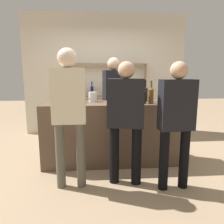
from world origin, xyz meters
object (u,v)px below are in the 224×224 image
Objects in this scene: counter_bottle_1 at (140,92)px; customer_left at (69,107)px; counter_bottle_5 at (151,95)px; server_behind_counter at (114,95)px; customer_right at (176,117)px; counter_bottle_4 at (144,96)px; wine_glass at (81,95)px; customer_center at (126,115)px; counter_bottle_3 at (119,94)px; counter_bottle_2 at (174,93)px; cork_jar at (93,97)px; counter_bottle_0 at (145,93)px.

customer_left is (-1.08, -0.92, -0.08)m from counter_bottle_1.
counter_bottle_1 is at bearing 110.71° from counter_bottle_5.
server_behind_counter is at bearing -26.59° from customer_left.
customer_right is (0.63, -1.53, -0.11)m from server_behind_counter.
wine_glass is at bearing 166.35° from counter_bottle_4.
customer_center is at bearing -112.75° from counter_bottle_1.
customer_center reaches higher than wine_glass.
counter_bottle_4 is at bearing -26.50° from counter_bottle_3.
counter_bottle_3 is 0.61m from server_behind_counter.
counter_bottle_3 is 0.20× the size of server_behind_counter.
customer_left is (-1.60, -0.71, -0.08)m from counter_bottle_2.
wine_glass is at bearing -167.05° from cork_jar.
customer_center is at bearing -90.48° from counter_bottle_3.
customer_left is (-1.08, -0.60, -0.06)m from counter_bottle_4.
counter_bottle_3 is (-0.88, 0.07, -0.01)m from counter_bottle_2.
counter_bottle_4 is (-0.00, -0.31, -0.02)m from counter_bottle_1.
counter_bottle_5 is at bearing -11.26° from wine_glass.
counter_bottle_0 and counter_bottle_1 have the same top height.
customer_center reaches higher than cork_jar.
server_behind_counter is at bearing 131.50° from counter_bottle_0.
cork_jar is at bearing 166.81° from counter_bottle_3.
customer_center is (0.42, -0.84, -0.14)m from cork_jar.
customer_right is at bearing -108.37° from counter_bottle_2.
customer_center is (-0.01, -0.74, -0.19)m from counter_bottle_3.
counter_bottle_4 is 0.12m from counter_bottle_5.
counter_bottle_3 is 0.50m from counter_bottle_5.
customer_center reaches higher than counter_bottle_3.
counter_bottle_3 is at bearing 27.93° from customer_right.
counter_bottle_4 reaches higher than cork_jar.
counter_bottle_0 is at bearing 4.38° from customer_right.
customer_right is 1.00× the size of customer_center.
cork_jar is at bearing 172.51° from counter_bottle_2.
counter_bottle_5 is 0.80m from customer_right.
counter_bottle_1 is at bearing 20.54° from server_behind_counter.
customer_center is at bearing -87.23° from customer_left.
wine_glass is at bearing 175.05° from counter_bottle_2.
counter_bottle_3 is at bearing 11.81° from customer_center.
counter_bottle_4 is at bearing 12.83° from customer_right.
wine_glass is at bearing 49.50° from customer_center.
server_behind_counter is (-0.47, 0.53, -0.08)m from counter_bottle_0.
counter_bottle_2 is 1.14m from server_behind_counter.
counter_bottle_1 is at bearing 2.48° from cork_jar.
counter_bottle_2 reaches higher than counter_bottle_0.
customer_center reaches higher than counter_bottle_1.
counter_bottle_0 is at bearing 72.91° from counter_bottle_4.
customer_right reaches higher than counter_bottle_1.
counter_bottle_4 is 0.80m from customer_right.
customer_left is (-0.72, -0.78, -0.07)m from counter_bottle_3.
server_behind_counter reaches higher than counter_bottle_2.
customer_center is at bearing -122.76° from counter_bottle_4.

